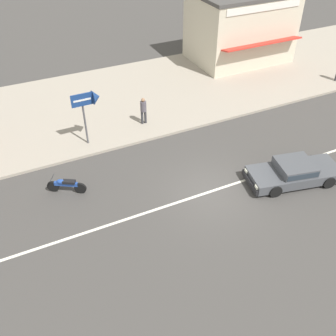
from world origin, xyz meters
TOP-DOWN VIEW (x-y plane):
  - ground_plane at (0.00, 0.00)m, footprint 160.00×160.00m
  - lane_centre_stripe at (0.00, 0.00)m, footprint 50.40×0.14m
  - kerb_strip at (0.00, 10.06)m, footprint 68.00×10.00m
  - sedan_dark_grey_0 at (3.91, -0.98)m, footprint 4.71×2.61m
  - motorcycle_0 at (-5.98, 2.83)m, footprint 1.62×1.07m
  - arrow_signboard at (-3.46, 6.07)m, footprint 1.47×0.72m
  - pedestrian_near_clock at (-0.51, 6.68)m, footprint 0.34×0.34m
  - shopfront_far_kios at (9.60, 12.41)m, footprint 7.00×5.70m

SIDE VIEW (x-z plane):
  - ground_plane at x=0.00m, z-range 0.00..0.00m
  - lane_centre_stripe at x=0.00m, z-range 0.00..0.01m
  - kerb_strip at x=0.00m, z-range 0.00..0.15m
  - motorcycle_0 at x=-5.98m, z-range 0.02..0.82m
  - sedan_dark_grey_0 at x=3.91m, z-range 0.00..1.07m
  - pedestrian_near_clock at x=-0.51m, z-range 0.28..1.87m
  - shopfront_far_kios at x=9.60m, z-range 0.16..5.05m
  - arrow_signboard at x=-3.46m, z-range 1.13..4.08m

